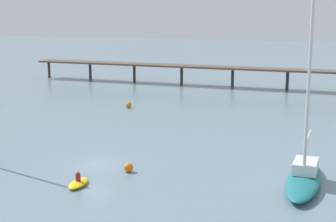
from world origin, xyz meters
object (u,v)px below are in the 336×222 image
Objects in this scene: sailboat_teal at (304,175)px; mooring_buoy_inner at (129,105)px; dinghy_yellow at (78,183)px; pier at (299,66)px; mooring_buoy_outer at (128,167)px.

sailboat_teal reaches higher than mooring_buoy_inner.
pier is at bearing 79.48° from dinghy_yellow.
pier is at bearing 80.97° from mooring_buoy_outer.
pier is 99.64× the size of mooring_buoy_outer.
mooring_buoy_outer is 0.95× the size of mooring_buoy_inner.
pier is 5.43× the size of sailboat_teal.
mooring_buoy_outer is at bearing -172.25° from sailboat_teal.
dinghy_yellow is at bearing -116.28° from mooring_buoy_outer.
dinghy_yellow is 4.63m from mooring_buoy_outer.
pier is 48.48m from mooring_buoy_outer.
mooring_buoy_inner reaches higher than mooring_buoy_outer.
sailboat_teal is at bearing -42.40° from mooring_buoy_inner.
pier reaches higher than mooring_buoy_inner.
pier reaches higher than mooring_buoy_outer.
mooring_buoy_inner is (-11.70, 24.54, 0.02)m from mooring_buoy_outer.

